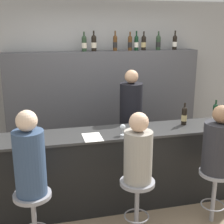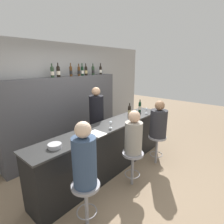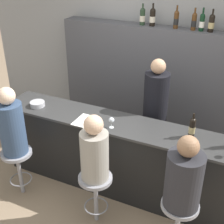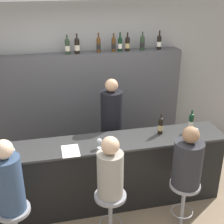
{
  "view_description": "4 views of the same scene",
  "coord_description": "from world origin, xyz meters",
  "px_view_note": "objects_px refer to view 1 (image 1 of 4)",
  "views": [
    {
      "loc": [
        -1.02,
        -3.2,
        2.24
      ],
      "look_at": [
        -0.19,
        0.24,
        1.24
      ],
      "focal_mm": 50.0,
      "sensor_mm": 36.0,
      "label": 1
    },
    {
      "loc": [
        -2.37,
        -1.86,
        2.12
      ],
      "look_at": [
        -0.0,
        0.16,
        1.26
      ],
      "focal_mm": 28.0,
      "sensor_mm": 36.0,
      "label": 2
    },
    {
      "loc": [
        1.23,
        -2.67,
        2.85
      ],
      "look_at": [
        -0.15,
        0.25,
        1.11
      ],
      "focal_mm": 50.0,
      "sensor_mm": 36.0,
      "label": 3
    },
    {
      "loc": [
        -0.67,
        -3.2,
        2.98
      ],
      "look_at": [
        0.11,
        0.31,
        1.37
      ],
      "focal_mm": 50.0,
      "sensor_mm": 36.0,
      "label": 4
    }
  ],
  "objects_px": {
    "bartender": "(131,132)",
    "wine_bottle_backbar_5": "(144,43)",
    "wine_bottle_backbar_3": "(130,43)",
    "wine_glass_0": "(123,127)",
    "guest_seated_left": "(29,158)",
    "wine_bottle_counter_1": "(215,113)",
    "wine_bottle_backbar_4": "(136,43)",
    "wine_bottle_backbar_6": "(158,42)",
    "guest_seated_middle": "(138,152)",
    "wine_bottle_backbar_2": "(115,43)",
    "wine_bottle_backbar_7": "(175,42)",
    "wine_bottle_counter_0": "(184,116)",
    "metal_bowl": "(25,138)",
    "bar_stool_right": "(215,182)",
    "guest_seated_right": "(219,145)",
    "bar_stool_left": "(33,206)",
    "wine_bottle_backbar_0": "(84,43)",
    "bar_stool_middle": "(137,192)",
    "wine_glass_1": "(222,120)",
    "wine_bottle_backbar_1": "(94,43)"
  },
  "relations": [
    {
      "from": "bar_stool_left",
      "to": "guest_seated_middle",
      "type": "xyz_separation_m",
      "value": [
        1.08,
        -0.0,
        0.47
      ]
    },
    {
      "from": "guest_seated_left",
      "to": "bar_stool_left",
      "type": "bearing_deg",
      "value": 90.0
    },
    {
      "from": "wine_bottle_backbar_3",
      "to": "guest_seated_left",
      "type": "height_order",
      "value": "wine_bottle_backbar_3"
    },
    {
      "from": "bar_stool_left",
      "to": "bartender",
      "type": "height_order",
      "value": "bartender"
    },
    {
      "from": "wine_bottle_backbar_2",
      "to": "metal_bowl",
      "type": "height_order",
      "value": "wine_bottle_backbar_2"
    },
    {
      "from": "wine_bottle_backbar_5",
      "to": "bar_stool_right",
      "type": "xyz_separation_m",
      "value": [
        0.23,
        -1.94,
        -1.45
      ]
    },
    {
      "from": "bar_stool_right",
      "to": "bartender",
      "type": "distance_m",
      "value": 1.36
    },
    {
      "from": "guest_seated_left",
      "to": "wine_bottle_counter_1",
      "type": "bearing_deg",
      "value": 15.95
    },
    {
      "from": "wine_bottle_counter_1",
      "to": "wine_bottle_backbar_0",
      "type": "distance_m",
      "value": 2.15
    },
    {
      "from": "bar_stool_right",
      "to": "guest_seated_right",
      "type": "xyz_separation_m",
      "value": [
        -0.0,
        0.0,
        0.46
      ]
    },
    {
      "from": "wine_bottle_backbar_7",
      "to": "bar_stool_left",
      "type": "relative_size",
      "value": 0.47
    },
    {
      "from": "bar_stool_right",
      "to": "bar_stool_middle",
      "type": "bearing_deg",
      "value": 180.0
    },
    {
      "from": "wine_bottle_backbar_3",
      "to": "wine_bottle_backbar_6",
      "type": "height_order",
      "value": "wine_bottle_backbar_6"
    },
    {
      "from": "wine_bottle_backbar_6",
      "to": "metal_bowl",
      "type": "height_order",
      "value": "wine_bottle_backbar_6"
    },
    {
      "from": "wine_bottle_backbar_6",
      "to": "wine_bottle_counter_0",
      "type": "bearing_deg",
      "value": -95.04
    },
    {
      "from": "wine_bottle_backbar_7",
      "to": "guest_seated_left",
      "type": "relative_size",
      "value": 0.36
    },
    {
      "from": "wine_bottle_backbar_0",
      "to": "wine_glass_1",
      "type": "distance_m",
      "value": 2.27
    },
    {
      "from": "guest_seated_middle",
      "to": "bartender",
      "type": "relative_size",
      "value": 0.46
    },
    {
      "from": "wine_bottle_backbar_1",
      "to": "wine_bottle_backbar_0",
      "type": "bearing_deg",
      "value": 180.0
    },
    {
      "from": "guest_seated_left",
      "to": "bar_stool_middle",
      "type": "xyz_separation_m",
      "value": [
        1.08,
        0.0,
        -0.51
      ]
    },
    {
      "from": "guest_seated_middle",
      "to": "guest_seated_right",
      "type": "height_order",
      "value": "guest_seated_right"
    },
    {
      "from": "wine_bottle_backbar_2",
      "to": "wine_bottle_backbar_7",
      "type": "xyz_separation_m",
      "value": [
        1.0,
        -0.0,
        -0.0
      ]
    },
    {
      "from": "wine_bottle_backbar_0",
      "to": "metal_bowl",
      "type": "bearing_deg",
      "value": -123.0
    },
    {
      "from": "wine_bottle_backbar_7",
      "to": "bartender",
      "type": "height_order",
      "value": "wine_bottle_backbar_7"
    },
    {
      "from": "bartender",
      "to": "wine_bottle_backbar_5",
      "type": "bearing_deg",
      "value": 61.13
    },
    {
      "from": "wine_bottle_backbar_6",
      "to": "wine_bottle_backbar_3",
      "type": "bearing_deg",
      "value": -180.0
    },
    {
      "from": "wine_bottle_counter_0",
      "to": "wine_bottle_backbar_5",
      "type": "height_order",
      "value": "wine_bottle_backbar_5"
    },
    {
      "from": "bar_stool_right",
      "to": "wine_bottle_backbar_0",
      "type": "bearing_deg",
      "value": 121.13
    },
    {
      "from": "wine_bottle_backbar_1",
      "to": "wine_glass_0",
      "type": "distance_m",
      "value": 1.71
    },
    {
      "from": "wine_glass_1",
      "to": "metal_bowl",
      "type": "xyz_separation_m",
      "value": [
        -2.4,
        0.08,
        -0.07
      ]
    },
    {
      "from": "wine_bottle_backbar_1",
      "to": "wine_bottle_backbar_2",
      "type": "bearing_deg",
      "value": 0.0
    },
    {
      "from": "guest_seated_left",
      "to": "bartender",
      "type": "bearing_deg",
      "value": 40.45
    },
    {
      "from": "wine_bottle_counter_0",
      "to": "bartender",
      "type": "distance_m",
      "value": 0.82
    },
    {
      "from": "wine_bottle_backbar_0",
      "to": "wine_bottle_backbar_4",
      "type": "distance_m",
      "value": 0.83
    },
    {
      "from": "wine_bottle_backbar_5",
      "to": "bar_stool_left",
      "type": "xyz_separation_m",
      "value": [
        -1.79,
        -1.94,
        -1.45
      ]
    },
    {
      "from": "wine_bottle_backbar_3",
      "to": "guest_seated_right",
      "type": "height_order",
      "value": "wine_bottle_backbar_3"
    },
    {
      "from": "wine_bottle_backbar_4",
      "to": "wine_bottle_backbar_6",
      "type": "relative_size",
      "value": 1.02
    },
    {
      "from": "bartender",
      "to": "guest_seated_right",
      "type": "bearing_deg",
      "value": -60.27
    },
    {
      "from": "bar_stool_right",
      "to": "guest_seated_right",
      "type": "bearing_deg",
      "value": 180.0
    },
    {
      "from": "wine_bottle_backbar_2",
      "to": "wine_bottle_backbar_7",
      "type": "height_order",
      "value": "wine_bottle_backbar_2"
    },
    {
      "from": "wine_bottle_backbar_1",
      "to": "guest_seated_right",
      "type": "height_order",
      "value": "wine_bottle_backbar_1"
    },
    {
      "from": "wine_bottle_backbar_7",
      "to": "metal_bowl",
      "type": "xyz_separation_m",
      "value": [
        -2.38,
        -1.38,
        -0.94
      ]
    },
    {
      "from": "wine_bottle_backbar_3",
      "to": "guest_seated_middle",
      "type": "bearing_deg",
      "value": -103.87
    },
    {
      "from": "guest_seated_middle",
      "to": "wine_glass_0",
      "type": "bearing_deg",
      "value": 93.9
    },
    {
      "from": "wine_bottle_backbar_3",
      "to": "wine_glass_0",
      "type": "height_order",
      "value": "wine_bottle_backbar_3"
    },
    {
      "from": "wine_glass_0",
      "to": "bartender",
      "type": "bearing_deg",
      "value": 65.77
    },
    {
      "from": "wine_bottle_counter_0",
      "to": "wine_bottle_backbar_0",
      "type": "xyz_separation_m",
      "value": [
        -1.08,
        1.27,
        0.85
      ]
    },
    {
      "from": "guest_seated_middle",
      "to": "bar_stool_right",
      "type": "relative_size",
      "value": 1.18
    },
    {
      "from": "wine_bottle_backbar_4",
      "to": "wine_glass_0",
      "type": "height_order",
      "value": "wine_bottle_backbar_4"
    },
    {
      "from": "wine_bottle_backbar_3",
      "to": "wine_bottle_backbar_4",
      "type": "bearing_deg",
      "value": 0.0
    }
  ]
}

